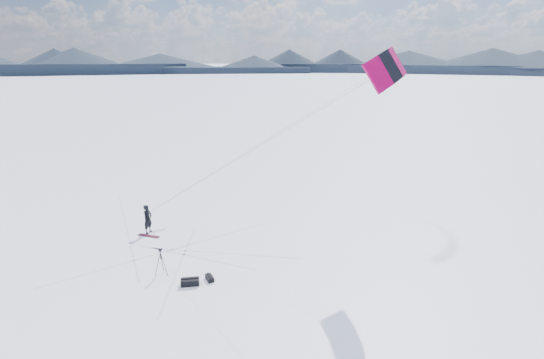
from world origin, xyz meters
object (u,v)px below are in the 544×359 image
at_px(gear_bag_a, 190,282).
at_px(gear_bag_b, 210,278).
at_px(tripod, 161,258).
at_px(snowkiter, 149,232).
at_px(snowboard, 149,236).

relative_size(gear_bag_a, gear_bag_b, 1.47).
bearing_deg(gear_bag_a, tripod, 139.92).
distance_m(snowkiter, tripod, 5.67).
xyz_separation_m(gear_bag_a, gear_bag_b, (0.67, 0.74, -0.05)).
bearing_deg(gear_bag_a, gear_bag_b, 17.46).
bearing_deg(tripod, gear_bag_a, -5.40).
distance_m(snowkiter, gear_bag_a, 7.24).
bearing_deg(gear_bag_b, gear_bag_a, -89.81).
relative_size(snowkiter, snowboard, 1.27).
distance_m(tripod, gear_bag_b, 2.72).
distance_m(snowboard, gear_bag_b, 6.91).
bearing_deg(snowboard, snowkiter, 122.30).
xyz_separation_m(snowkiter, gear_bag_a, (5.81, -4.32, 0.17)).
height_order(snowkiter, gear_bag_a, snowkiter).
xyz_separation_m(snowboard, gear_bag_b, (6.16, -3.13, 0.10)).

